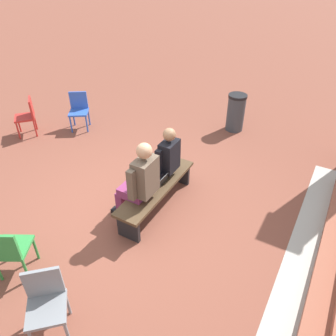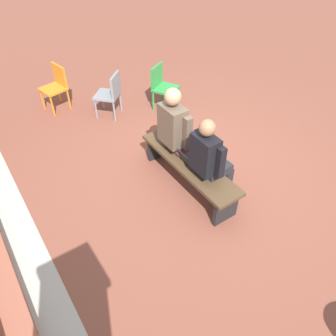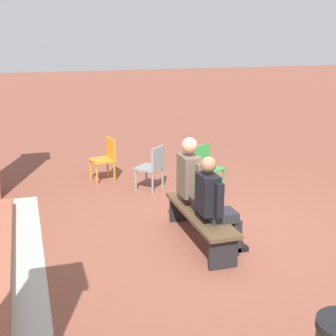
% 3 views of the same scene
% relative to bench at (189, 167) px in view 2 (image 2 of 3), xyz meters
% --- Properties ---
extents(ground_plane, '(60.00, 60.00, 0.00)m').
position_rel_bench_xyz_m(ground_plane, '(0.22, -0.32, -0.35)').
color(ground_plane, brown).
extents(concrete_strip, '(5.22, 0.40, 0.01)m').
position_rel_bench_xyz_m(concrete_strip, '(-0.00, 2.31, -0.35)').
color(concrete_strip, '#A8A399').
rests_on(concrete_strip, ground).
extents(bench, '(1.80, 0.44, 0.45)m').
position_rel_bench_xyz_m(bench, '(0.00, 0.00, 0.00)').
color(bench, '#4C3823').
rests_on(bench, ground).
extents(person_student, '(0.53, 0.67, 1.33)m').
position_rel_bench_xyz_m(person_student, '(-0.35, -0.07, 0.36)').
color(person_student, '#232328').
rests_on(person_student, ground).
extents(person_adult, '(0.59, 0.75, 1.43)m').
position_rel_bench_xyz_m(person_adult, '(0.36, -0.07, 0.40)').
color(person_adult, '#7F2D5B').
rests_on(person_adult, ground).
extents(laptop, '(0.32, 0.29, 0.21)m').
position_rel_bench_xyz_m(laptop, '(-0.05, 0.01, 0.15)').
color(laptop, black).
rests_on(laptop, bench).
extents(plastic_chair_far_left, '(0.57, 0.57, 0.84)m').
position_rel_bench_xyz_m(plastic_chair_far_left, '(2.07, -0.92, 0.13)').
color(plastic_chair_far_left, '#2D893D').
rests_on(plastic_chair_far_left, ground).
extents(plastic_chair_near_bench_left, '(0.49, 0.49, 0.84)m').
position_rel_bench_xyz_m(plastic_chair_near_bench_left, '(3.21, 0.75, 0.13)').
color(plastic_chair_near_bench_left, orange).
rests_on(plastic_chair_near_bench_left, ground).
extents(plastic_chair_by_pillar, '(0.59, 0.59, 0.84)m').
position_rel_bench_xyz_m(plastic_chair_by_pillar, '(2.35, 0.03, 0.13)').
color(plastic_chair_by_pillar, gray).
rests_on(plastic_chair_by_pillar, ground).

